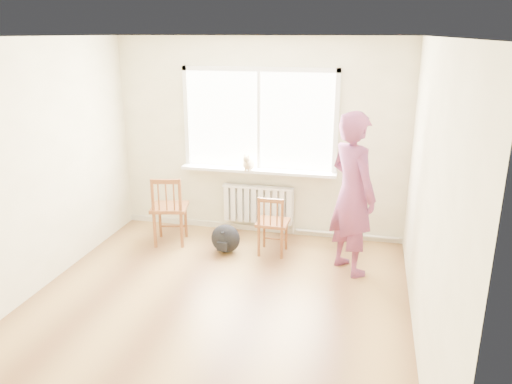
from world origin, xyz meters
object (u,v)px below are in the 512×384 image
Objects in this scene: person at (352,194)px; cat at (249,163)px; chair_left at (169,210)px; chair_right at (272,225)px; backpack at (226,238)px.

cat is (-1.42, 0.78, 0.09)m from person.
chair_left is at bearing -149.79° from cat.
person reaches higher than chair_right.
chair_right reaches higher than backpack.
chair_right is 2.12× the size of cat.
chair_left is 2.50× the size of backpack.
chair_left is 0.49× the size of person.
chair_right is 0.41× the size of person.
chair_left is 1.24m from cat.
chair_right is 2.09× the size of backpack.
backpack is (-0.16, -0.63, -0.86)m from cat.
chair_right is (1.41, -0.02, -0.08)m from chair_left.
chair_left is 1.41m from chair_right.
chair_right is 1.16m from person.
backpack is at bearing -102.52° from cat.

